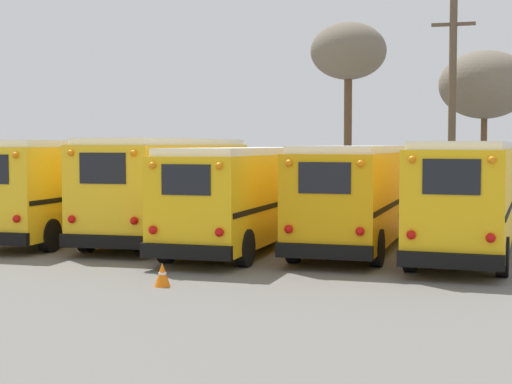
{
  "coord_description": "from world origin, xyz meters",
  "views": [
    {
      "loc": [
        6.95,
        -23.34,
        3.12
      ],
      "look_at": [
        0.0,
        0.21,
        1.64
      ],
      "focal_mm": 55.0,
      "sensor_mm": 36.0,
      "label": 1
    }
  ],
  "objects_px": {
    "school_bus_4": "(469,194)",
    "bare_tree_1": "(485,85)",
    "school_bus_0": "(76,185)",
    "school_bus_2": "(250,193)",
    "bare_tree_0": "(348,53)",
    "school_bus_3": "(359,192)",
    "traffic_cone": "(162,275)",
    "school_bus_1": "(172,184)",
    "utility_pole": "(452,106)"
  },
  "relations": [
    {
      "from": "school_bus_4",
      "to": "school_bus_0",
      "type": "bearing_deg",
      "value": 175.81
    },
    {
      "from": "school_bus_1",
      "to": "bare_tree_0",
      "type": "bearing_deg",
      "value": 77.37
    },
    {
      "from": "utility_pole",
      "to": "school_bus_4",
      "type": "bearing_deg",
      "value": -85.07
    },
    {
      "from": "bare_tree_1",
      "to": "school_bus_0",
      "type": "bearing_deg",
      "value": -135.29
    },
    {
      "from": "school_bus_4",
      "to": "bare_tree_1",
      "type": "relative_size",
      "value": 1.35
    },
    {
      "from": "traffic_cone",
      "to": "bare_tree_0",
      "type": "bearing_deg",
      "value": 89.96
    },
    {
      "from": "school_bus_0",
      "to": "school_bus_2",
      "type": "height_order",
      "value": "school_bus_0"
    },
    {
      "from": "school_bus_2",
      "to": "traffic_cone",
      "type": "xyz_separation_m",
      "value": [
        0.13,
        -7.09,
        -1.39
      ]
    },
    {
      "from": "school_bus_3",
      "to": "bare_tree_0",
      "type": "distance_m",
      "value": 17.35
    },
    {
      "from": "utility_pole",
      "to": "traffic_cone",
      "type": "distance_m",
      "value": 19.48
    },
    {
      "from": "school_bus_4",
      "to": "bare_tree_0",
      "type": "relative_size",
      "value": 1.07
    },
    {
      "from": "school_bus_4",
      "to": "bare_tree_0",
      "type": "height_order",
      "value": "bare_tree_0"
    },
    {
      "from": "school_bus_0",
      "to": "bare_tree_0",
      "type": "relative_size",
      "value": 1.12
    },
    {
      "from": "school_bus_4",
      "to": "utility_pole",
      "type": "relative_size",
      "value": 1.08
    },
    {
      "from": "school_bus_0",
      "to": "bare_tree_1",
      "type": "distance_m",
      "value": 19.09
    },
    {
      "from": "school_bus_0",
      "to": "school_bus_2",
      "type": "bearing_deg",
      "value": -7.94
    },
    {
      "from": "school_bus_0",
      "to": "utility_pole",
      "type": "height_order",
      "value": "utility_pole"
    },
    {
      "from": "school_bus_0",
      "to": "school_bus_1",
      "type": "distance_m",
      "value": 3.3
    },
    {
      "from": "school_bus_1",
      "to": "school_bus_0",
      "type": "bearing_deg",
      "value": -168.46
    },
    {
      "from": "utility_pole",
      "to": "bare_tree_0",
      "type": "height_order",
      "value": "bare_tree_0"
    },
    {
      "from": "school_bus_2",
      "to": "utility_pole",
      "type": "xyz_separation_m",
      "value": [
        5.51,
        11.09,
        3.1
      ]
    },
    {
      "from": "school_bus_3",
      "to": "bare_tree_0",
      "type": "height_order",
      "value": "bare_tree_0"
    },
    {
      "from": "school_bus_0",
      "to": "school_bus_1",
      "type": "height_order",
      "value": "school_bus_1"
    },
    {
      "from": "utility_pole",
      "to": "bare_tree_1",
      "type": "height_order",
      "value": "utility_pole"
    },
    {
      "from": "school_bus_0",
      "to": "bare_tree_1",
      "type": "relative_size",
      "value": 1.42
    },
    {
      "from": "school_bus_1",
      "to": "school_bus_2",
      "type": "relative_size",
      "value": 1.04
    },
    {
      "from": "school_bus_2",
      "to": "bare_tree_0",
      "type": "relative_size",
      "value": 1.14
    },
    {
      "from": "school_bus_4",
      "to": "traffic_cone",
      "type": "height_order",
      "value": "school_bus_4"
    },
    {
      "from": "school_bus_2",
      "to": "bare_tree_0",
      "type": "bearing_deg",
      "value": 89.51
    },
    {
      "from": "traffic_cone",
      "to": "bare_tree_1",
      "type": "bearing_deg",
      "value": 72.48
    },
    {
      "from": "school_bus_0",
      "to": "school_bus_4",
      "type": "distance_m",
      "value": 12.97
    },
    {
      "from": "school_bus_2",
      "to": "school_bus_3",
      "type": "bearing_deg",
      "value": 11.45
    },
    {
      "from": "school_bus_4",
      "to": "utility_pole",
      "type": "bearing_deg",
      "value": 94.93
    },
    {
      "from": "school_bus_3",
      "to": "bare_tree_1",
      "type": "distance_m",
      "value": 14.44
    },
    {
      "from": "bare_tree_0",
      "to": "school_bus_3",
      "type": "bearing_deg",
      "value": -79.04
    },
    {
      "from": "utility_pole",
      "to": "traffic_cone",
      "type": "height_order",
      "value": "utility_pole"
    },
    {
      "from": "school_bus_1",
      "to": "traffic_cone",
      "type": "height_order",
      "value": "school_bus_1"
    },
    {
      "from": "bare_tree_1",
      "to": "traffic_cone",
      "type": "distance_m",
      "value": 22.83
    },
    {
      "from": "bare_tree_1",
      "to": "school_bus_1",
      "type": "bearing_deg",
      "value": -128.81
    },
    {
      "from": "school_bus_0",
      "to": "bare_tree_1",
      "type": "height_order",
      "value": "bare_tree_1"
    },
    {
      "from": "school_bus_2",
      "to": "traffic_cone",
      "type": "height_order",
      "value": "school_bus_2"
    },
    {
      "from": "school_bus_3",
      "to": "traffic_cone",
      "type": "distance_m",
      "value": 8.46
    },
    {
      "from": "school_bus_0",
      "to": "utility_pole",
      "type": "xyz_separation_m",
      "value": [
        11.98,
        10.19,
        2.99
      ]
    },
    {
      "from": "bare_tree_1",
      "to": "school_bus_4",
      "type": "bearing_deg",
      "value": -91.33
    },
    {
      "from": "school_bus_2",
      "to": "bare_tree_1",
      "type": "bearing_deg",
      "value": 64.16
    },
    {
      "from": "school_bus_2",
      "to": "traffic_cone",
      "type": "relative_size",
      "value": 20.11
    },
    {
      "from": "school_bus_2",
      "to": "bare_tree_1",
      "type": "height_order",
      "value": "bare_tree_1"
    },
    {
      "from": "bare_tree_0",
      "to": "bare_tree_1",
      "type": "height_order",
      "value": "bare_tree_0"
    },
    {
      "from": "school_bus_1",
      "to": "bare_tree_1",
      "type": "height_order",
      "value": "bare_tree_1"
    },
    {
      "from": "utility_pole",
      "to": "school_bus_2",
      "type": "bearing_deg",
      "value": -116.41
    }
  ]
}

